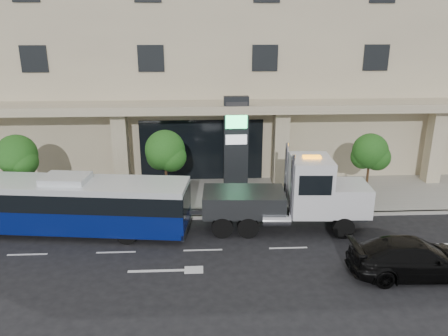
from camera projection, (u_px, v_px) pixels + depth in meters
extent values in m
plane|color=black|center=(203.00, 235.00, 21.68)|extent=(120.00, 120.00, 0.00)
cube|color=gray|center=(202.00, 196.00, 26.40)|extent=(120.00, 6.00, 0.15)
cube|color=gray|center=(203.00, 217.00, 23.56)|extent=(120.00, 0.30, 0.15)
cube|color=tan|center=(200.00, 24.00, 33.26)|extent=(60.00, 15.00, 20.00)
cube|color=tan|center=(201.00, 107.00, 26.51)|extent=(60.00, 2.80, 0.50)
cube|color=black|center=(202.00, 150.00, 28.57)|extent=(8.00, 0.12, 4.00)
cube|color=tan|center=(121.00, 149.00, 27.07)|extent=(0.90, 0.90, 4.90)
cube|color=tan|center=(281.00, 147.00, 27.56)|extent=(0.90, 0.90, 4.90)
cube|color=tan|center=(435.00, 145.00, 28.05)|extent=(0.90, 0.90, 4.90)
cylinder|color=#422B19|center=(21.00, 185.00, 24.12)|extent=(0.14, 0.14, 2.80)
sphere|color=#1B4D16|center=(17.00, 155.00, 23.59)|extent=(2.20, 2.20, 2.20)
sphere|color=#1B4D16|center=(23.00, 161.00, 23.51)|extent=(1.65, 1.65, 1.65)
sphere|color=#1B4D16|center=(14.00, 161.00, 23.89)|extent=(1.54, 1.54, 1.54)
cylinder|color=#422B19|center=(166.00, 181.00, 24.49)|extent=(0.14, 0.14, 2.94)
sphere|color=#1B4D16|center=(165.00, 150.00, 23.93)|extent=(2.20, 2.20, 2.20)
sphere|color=#1B4D16|center=(171.00, 157.00, 23.86)|extent=(1.65, 1.65, 1.65)
sphere|color=#1B4D16|center=(160.00, 156.00, 24.23)|extent=(1.54, 1.54, 1.54)
cylinder|color=#422B19|center=(367.00, 179.00, 25.09)|extent=(0.14, 0.14, 2.73)
sphere|color=#1B4D16|center=(370.00, 151.00, 24.56)|extent=(2.00, 2.00, 2.00)
sphere|color=#1B4D16|center=(377.00, 157.00, 24.49)|extent=(1.50, 1.50, 1.50)
sphere|color=#1B4D16|center=(363.00, 157.00, 24.86)|extent=(1.40, 1.40, 1.40)
cylinder|color=black|center=(7.00, 212.00, 23.15)|extent=(1.01, 0.41, 0.99)
cylinder|color=black|center=(127.00, 234.00, 20.71)|extent=(1.01, 0.41, 0.99)
cylinder|color=black|center=(138.00, 216.00, 22.67)|extent=(1.01, 0.41, 0.99)
cube|color=#071356|center=(70.00, 215.00, 21.77)|extent=(12.04, 3.89, 1.18)
cube|color=black|center=(68.00, 196.00, 21.44)|extent=(12.04, 3.93, 0.89)
cube|color=silver|center=(66.00, 184.00, 21.26)|extent=(12.04, 3.89, 0.30)
cube|color=silver|center=(66.00, 179.00, 21.17)|extent=(2.34, 1.83, 0.30)
cube|color=#2D3033|center=(187.00, 227.00, 21.52)|extent=(0.44, 2.46, 0.30)
cube|color=#2D3033|center=(284.00, 214.00, 22.20)|extent=(8.28, 1.43, 0.39)
cube|color=silver|center=(348.00, 198.00, 21.90)|extent=(2.06, 2.34, 1.45)
cube|color=silver|center=(367.00, 198.00, 21.89)|extent=(0.19, 1.94, 1.16)
cube|color=silver|center=(310.00, 185.00, 21.69)|extent=(2.07, 2.53, 2.81)
cube|color=black|center=(329.00, 177.00, 21.55)|extent=(0.22, 2.14, 1.16)
cylinder|color=silver|center=(292.00, 188.00, 20.61)|extent=(0.18, 0.18, 3.30)
cylinder|color=silver|center=(286.00, 173.00, 22.64)|extent=(0.18, 0.18, 3.30)
cube|color=#2D3033|center=(244.00, 201.00, 21.98)|extent=(4.20, 2.55, 1.07)
cube|color=#2D3033|center=(198.00, 212.00, 22.18)|extent=(1.56, 0.36, 0.21)
cube|color=#2D3033|center=(187.00, 219.00, 22.30)|extent=(0.34, 1.76, 0.17)
cube|color=orange|center=(312.00, 157.00, 21.24)|extent=(0.89, 0.39, 0.14)
cylinder|color=black|center=(343.00, 228.00, 21.30)|extent=(1.08, 0.37, 1.07)
cylinder|color=black|center=(334.00, 211.00, 23.23)|extent=(1.08, 0.37, 1.07)
cylinder|color=black|center=(248.00, 227.00, 21.32)|extent=(1.08, 0.37, 1.07)
cylinder|color=black|center=(246.00, 211.00, 23.25)|extent=(1.08, 0.37, 1.07)
cylinder|color=black|center=(222.00, 227.00, 21.32)|extent=(1.08, 0.37, 1.07)
cylinder|color=black|center=(223.00, 211.00, 23.26)|extent=(1.08, 0.37, 1.07)
imported|color=black|center=(414.00, 258.00, 18.05)|extent=(5.44, 2.26, 1.57)
cube|color=black|center=(236.00, 145.00, 26.31)|extent=(1.47, 0.52, 5.85)
cube|color=#29FA7B|center=(236.00, 120.00, 25.56)|extent=(1.27, 0.09, 0.97)
cube|color=silver|center=(236.00, 140.00, 25.93)|extent=(1.27, 0.09, 0.58)
cube|color=#262628|center=(237.00, 105.00, 25.29)|extent=(1.27, 0.09, 0.39)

